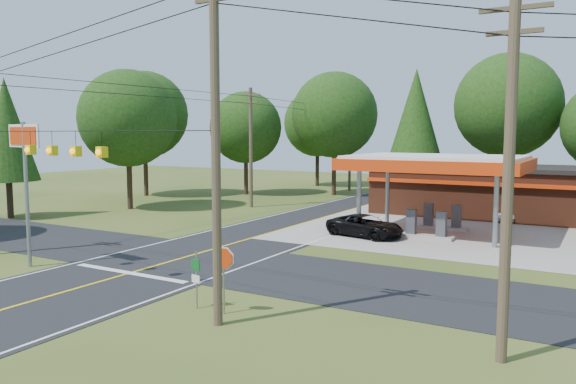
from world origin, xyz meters
The scene contains 17 objects.
ground centered at (0.00, 0.00, 0.00)m, with size 120.00×120.00×0.00m, color #374B1A.
main_highway centered at (0.00, 0.00, 0.01)m, with size 8.00×120.00×0.02m, color black.
cross_road centered at (0.00, 0.00, 0.01)m, with size 70.00×7.00×0.02m, color black.
lane_center_yellow centered at (0.00, 0.00, 0.03)m, with size 0.15×110.00×0.00m, color yellow.
gas_canopy centered at (9.00, 13.00, 4.27)m, with size 10.60×7.40×4.88m.
convenience_store centered at (10.00, 22.98, 1.92)m, with size 16.40×7.55×3.80m.
utility_pole_near_right centered at (7.50, -7.00, 5.96)m, with size 1.80×0.30×11.50m.
utility_pole_far_left centered at (-8.00, 18.00, 5.20)m, with size 1.80×0.30×10.00m.
utility_pole_right_b centered at (16.00, -5.50, 5.20)m, with size 1.80×0.30×10.00m.
utility_pole_north centered at (-6.50, 35.00, 4.75)m, with size 0.30×0.30×9.50m.
overhead_beacons centered at (-1.00, -6.00, 6.21)m, with size 17.04×2.04×1.03m.
treeline_backdrop centered at (0.82, 24.01, 7.49)m, with size 70.27×51.59×13.30m.
suv_car centered at (5.64, 10.00, 0.66)m, with size 4.75×4.75×1.32m, color black.
sedan_car centered at (12.00, 21.00, 0.62)m, with size 3.66×3.66×1.25m, color white.
big_stop_sign centered at (-5.00, -5.01, 4.99)m, with size 2.49×0.38×6.73m.
octagonal_stop_sign centered at (7.00, -6.01, 1.76)m, with size 0.82×0.18×2.37m.
route_sign_post centered at (5.80, -6.02, 1.23)m, with size 0.42×0.13×2.07m.
Camera 1 is at (18.38, -21.18, 6.20)m, focal length 35.00 mm.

